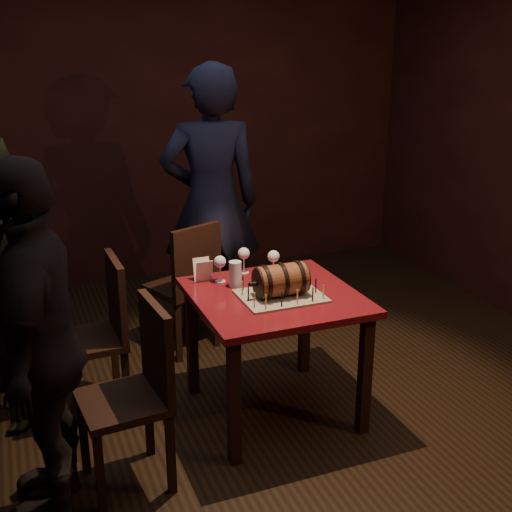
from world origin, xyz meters
name	(u,v)px	position (x,y,z in m)	size (l,w,h in m)	color
room_shell	(243,180)	(0.00, 0.00, 1.40)	(5.04, 5.04, 2.80)	black
pub_table	(274,312)	(0.17, -0.05, 0.64)	(0.90, 0.90, 0.75)	#500D14
cake_board	(281,296)	(0.18, -0.11, 0.76)	(0.45, 0.35, 0.01)	gray
barrel_cake	(281,280)	(0.18, -0.11, 0.85)	(0.33, 0.19, 0.19)	brown
birthday_candles	(281,288)	(0.18, -0.11, 0.80)	(0.40, 0.30, 0.09)	#F0E68F
wine_glass_left	(220,263)	(-0.06, 0.24, 0.87)	(0.07, 0.07, 0.16)	silver
wine_glass_mid	(244,255)	(0.12, 0.33, 0.87)	(0.07, 0.07, 0.16)	silver
wine_glass_right	(274,257)	(0.27, 0.21, 0.87)	(0.07, 0.07, 0.16)	silver
pint_of_ale	(235,275)	(0.00, 0.14, 0.82)	(0.07, 0.07, 0.15)	silver
menu_card	(203,270)	(-0.15, 0.29, 0.81)	(0.10, 0.05, 0.13)	white
chair_back	(188,281)	(-0.07, 0.91, 0.52)	(0.52, 0.52, 0.93)	black
chair_left_rear	(101,327)	(-0.74, 0.36, 0.52)	(0.41, 0.41, 0.93)	black
chair_left_front	(138,385)	(-0.68, -0.37, 0.52)	(0.43, 0.43, 0.93)	black
person_back	(211,204)	(0.19, 1.17, 0.98)	(0.72, 0.47, 1.96)	black
person_left_front	(39,346)	(-1.11, -0.42, 0.84)	(0.98, 0.41, 1.67)	black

